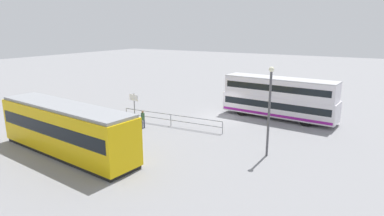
% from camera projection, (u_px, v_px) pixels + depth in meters
% --- Properties ---
extents(ground_plane, '(160.00, 160.00, 0.00)m').
position_uv_depth(ground_plane, '(221.00, 118.00, 32.11)').
color(ground_plane, gray).
extents(double_decker_bus, '(11.06, 3.31, 3.98)m').
position_uv_depth(double_decker_bus, '(279.00, 98.00, 31.37)').
color(double_decker_bus, silver).
rests_on(double_decker_bus, ground).
extents(tram_yellow, '(12.38, 3.77, 3.51)m').
position_uv_depth(tram_yellow, '(66.00, 128.00, 22.56)').
color(tram_yellow, '#E5B70C').
rests_on(tram_yellow, ground).
extents(pedestrian_near_railing, '(0.41, 0.41, 1.60)m').
position_uv_depth(pedestrian_near_railing, '(143.00, 118.00, 28.48)').
color(pedestrian_near_railing, '#33384C').
rests_on(pedestrian_near_railing, ground).
extents(pedestrian_railing, '(10.04, 0.70, 1.08)m').
position_uv_depth(pedestrian_railing, '(171.00, 118.00, 29.24)').
color(pedestrian_railing, gray).
rests_on(pedestrian_railing, ground).
extents(info_sign, '(1.14, 0.20, 2.46)m').
position_uv_depth(info_sign, '(134.00, 101.00, 31.49)').
color(info_sign, slate).
rests_on(info_sign, ground).
extents(street_lamp, '(0.36, 0.36, 6.15)m').
position_uv_depth(street_lamp, '(270.00, 104.00, 21.72)').
color(street_lamp, '#4C4C51').
rests_on(street_lamp, ground).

